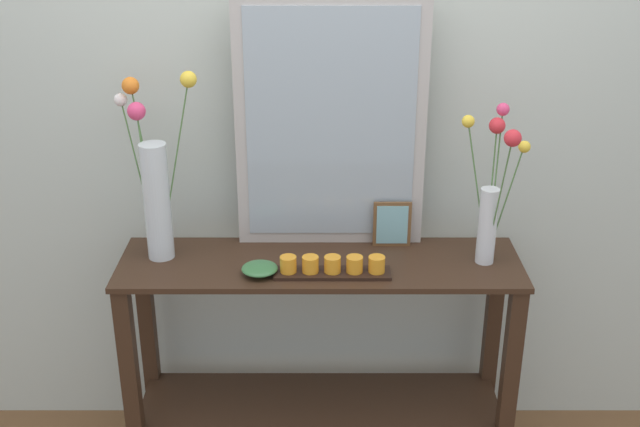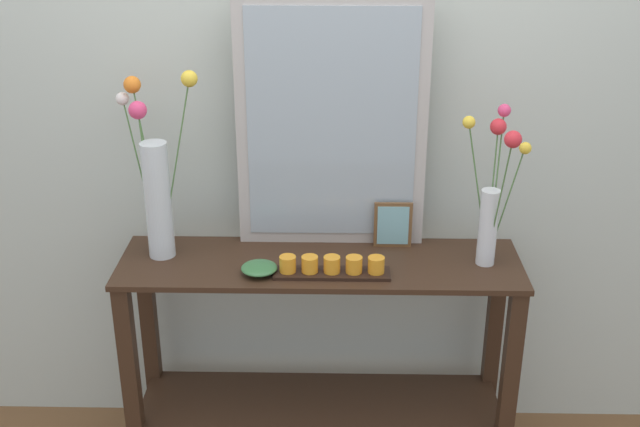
{
  "view_description": "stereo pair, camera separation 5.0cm",
  "coord_description": "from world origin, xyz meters",
  "px_view_note": "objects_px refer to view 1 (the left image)",
  "views": [
    {
      "loc": [
        0.0,
        -2.48,
        2.11
      ],
      "look_at": [
        0.0,
        0.0,
        1.03
      ],
      "focal_mm": 44.95,
      "sensor_mm": 36.0,
      "label": 1
    },
    {
      "loc": [
        0.05,
        -2.48,
        2.11
      ],
      "look_at": [
        0.0,
        0.0,
        1.03
      ],
      "focal_mm": 44.95,
      "sensor_mm": 36.0,
      "label": 2
    }
  ],
  "objects_px": {
    "mirror_leaning": "(331,125)",
    "tall_vase_left": "(155,185)",
    "vase_right": "(492,195)",
    "console_table": "(320,341)",
    "decorative_bowl": "(260,269)",
    "picture_frame_small": "(392,224)",
    "candle_tray": "(332,267)"
  },
  "relations": [
    {
      "from": "tall_vase_left",
      "to": "picture_frame_small",
      "type": "xyz_separation_m",
      "value": [
        0.82,
        0.08,
        -0.18
      ]
    },
    {
      "from": "console_table",
      "to": "mirror_leaning",
      "type": "height_order",
      "value": "mirror_leaning"
    },
    {
      "from": "mirror_leaning",
      "to": "candle_tray",
      "type": "relative_size",
      "value": 2.27
    },
    {
      "from": "console_table",
      "to": "picture_frame_small",
      "type": "xyz_separation_m",
      "value": [
        0.26,
        0.13,
        0.41
      ]
    },
    {
      "from": "vase_right",
      "to": "console_table",
      "type": "bearing_deg",
      "value": -179.59
    },
    {
      "from": "mirror_leaning",
      "to": "decorative_bowl",
      "type": "xyz_separation_m",
      "value": [
        -0.24,
        -0.26,
        -0.42
      ]
    },
    {
      "from": "console_table",
      "to": "decorative_bowl",
      "type": "distance_m",
      "value": 0.41
    },
    {
      "from": "decorative_bowl",
      "to": "mirror_leaning",
      "type": "bearing_deg",
      "value": 47.19
    },
    {
      "from": "mirror_leaning",
      "to": "console_table",
      "type": "bearing_deg",
      "value": -102.59
    },
    {
      "from": "candle_tray",
      "to": "mirror_leaning",
      "type": "bearing_deg",
      "value": 91.15
    },
    {
      "from": "console_table",
      "to": "tall_vase_left",
      "type": "bearing_deg",
      "value": 174.96
    },
    {
      "from": "vase_right",
      "to": "picture_frame_small",
      "type": "bearing_deg",
      "value": 158.94
    },
    {
      "from": "vase_right",
      "to": "decorative_bowl",
      "type": "bearing_deg",
      "value": -172.8
    },
    {
      "from": "picture_frame_small",
      "to": "console_table",
      "type": "bearing_deg",
      "value": -153.79
    },
    {
      "from": "decorative_bowl",
      "to": "candle_tray",
      "type": "bearing_deg",
      "value": -0.52
    },
    {
      "from": "mirror_leaning",
      "to": "candle_tray",
      "type": "bearing_deg",
      "value": -88.85
    },
    {
      "from": "console_table",
      "to": "decorative_bowl",
      "type": "bearing_deg",
      "value": -155.0
    },
    {
      "from": "tall_vase_left",
      "to": "candle_tray",
      "type": "bearing_deg",
      "value": -13.63
    },
    {
      "from": "mirror_leaning",
      "to": "vase_right",
      "type": "distance_m",
      "value": 0.6
    },
    {
      "from": "decorative_bowl",
      "to": "picture_frame_small",
      "type": "bearing_deg",
      "value": 25.68
    },
    {
      "from": "vase_right",
      "to": "decorative_bowl",
      "type": "distance_m",
      "value": 0.82
    },
    {
      "from": "mirror_leaning",
      "to": "tall_vase_left",
      "type": "xyz_separation_m",
      "value": [
        -0.6,
        -0.11,
        -0.18
      ]
    },
    {
      "from": "decorative_bowl",
      "to": "tall_vase_left",
      "type": "bearing_deg",
      "value": 158.11
    },
    {
      "from": "tall_vase_left",
      "to": "candle_tray",
      "type": "distance_m",
      "value": 0.66
    },
    {
      "from": "mirror_leaning",
      "to": "tall_vase_left",
      "type": "bearing_deg",
      "value": -169.17
    },
    {
      "from": "candle_tray",
      "to": "decorative_bowl",
      "type": "relative_size",
      "value": 3.19
    },
    {
      "from": "tall_vase_left",
      "to": "decorative_bowl",
      "type": "bearing_deg",
      "value": -21.89
    },
    {
      "from": "mirror_leaning",
      "to": "decorative_bowl",
      "type": "bearing_deg",
      "value": -132.81
    },
    {
      "from": "console_table",
      "to": "vase_right",
      "type": "distance_m",
      "value": 0.81
    },
    {
      "from": "vase_right",
      "to": "picture_frame_small",
      "type": "relative_size",
      "value": 3.19
    },
    {
      "from": "candle_tray",
      "to": "picture_frame_small",
      "type": "bearing_deg",
      "value": 45.97
    },
    {
      "from": "mirror_leaning",
      "to": "vase_right",
      "type": "relative_size",
      "value": 1.64
    }
  ]
}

